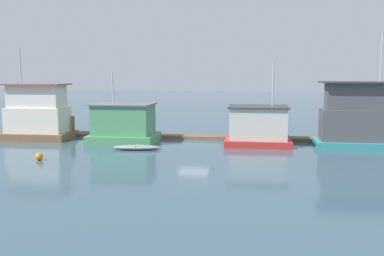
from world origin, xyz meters
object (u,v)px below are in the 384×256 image
at_px(dinghy_grey, 137,147).
at_px(mooring_post_far_left, 52,125).
at_px(houseboat_brown, 38,114).
at_px(mooring_post_far_right, 43,129).
at_px(houseboat_green, 124,124).
at_px(houseboat_teal, 361,118).
at_px(buoy_orange, 39,157).
at_px(mooring_post_near_left, 73,127).
at_px(houseboat_red, 258,126).

height_order(dinghy_grey, mooring_post_far_left, mooring_post_far_left).
height_order(houseboat_brown, mooring_post_far_right, houseboat_brown).
bearing_deg(mooring_post_far_left, houseboat_green, -14.00).
xyz_separation_m(houseboat_brown, houseboat_teal, (27.51, -0.05, 0.09)).
bearing_deg(buoy_orange, mooring_post_far_right, 116.18).
height_order(houseboat_brown, mooring_post_near_left, houseboat_brown).
xyz_separation_m(mooring_post_far_left, buoy_orange, (4.00, -9.99, -0.84)).
bearing_deg(houseboat_red, houseboat_brown, 178.87).
relative_size(houseboat_red, houseboat_teal, 0.75).
distance_m(houseboat_brown, houseboat_green, 8.21).
xyz_separation_m(houseboat_teal, mooring_post_far_left, (-26.77, 1.17, -1.18)).
bearing_deg(mooring_post_far_left, dinghy_grey, -28.60).
bearing_deg(houseboat_brown, houseboat_green, -5.12).
distance_m(houseboat_brown, mooring_post_far_left, 1.73).
distance_m(houseboat_red, mooring_post_far_left, 18.74).
distance_m(houseboat_teal, mooring_post_near_left, 24.77).
bearing_deg(buoy_orange, houseboat_green, 67.24).
xyz_separation_m(houseboat_teal, mooring_post_far_right, (-27.68, 1.17, -1.58)).
bearing_deg(houseboat_red, mooring_post_far_right, 175.62).
bearing_deg(mooring_post_far_right, houseboat_green, -12.52).
xyz_separation_m(houseboat_red, mooring_post_near_left, (-16.61, 1.50, -0.54)).
distance_m(houseboat_green, buoy_orange, 8.92).
xyz_separation_m(houseboat_brown, dinghy_grey, (10.18, -4.03, -1.99)).
distance_m(houseboat_brown, mooring_post_far_right, 1.87).
height_order(houseboat_green, mooring_post_far_right, houseboat_green).
bearing_deg(houseboat_teal, buoy_orange, -158.83).
relative_size(mooring_post_near_left, mooring_post_far_right, 1.43).
relative_size(houseboat_green, houseboat_red, 0.88).
xyz_separation_m(mooring_post_near_left, buoy_orange, (1.93, -9.99, -0.73)).
bearing_deg(houseboat_green, mooring_post_near_left, 160.93).
xyz_separation_m(houseboat_brown, houseboat_red, (19.41, -0.38, -0.67)).
bearing_deg(houseboat_teal, mooring_post_far_right, 177.58).
bearing_deg(dinghy_grey, houseboat_green, 121.61).
height_order(houseboat_teal, mooring_post_far_right, houseboat_teal).
height_order(dinghy_grey, mooring_post_far_right, mooring_post_far_right).
bearing_deg(buoy_orange, houseboat_red, 30.05).
height_order(mooring_post_near_left, mooring_post_far_right, mooring_post_near_left).
bearing_deg(houseboat_green, buoy_orange, -112.76).
distance_m(houseboat_green, mooring_post_far_right, 8.57).
xyz_separation_m(houseboat_red, dinghy_grey, (-9.23, -3.65, -1.33)).
bearing_deg(mooring_post_near_left, houseboat_teal, -2.71).
distance_m(houseboat_green, houseboat_red, 11.26).
bearing_deg(dinghy_grey, buoy_orange, -138.39).
xyz_separation_m(houseboat_green, houseboat_red, (11.26, 0.35, -0.03)).
bearing_deg(houseboat_green, mooring_post_far_left, 166.00).
height_order(houseboat_red, houseboat_teal, houseboat_teal).
height_order(houseboat_brown, houseboat_green, houseboat_brown).
relative_size(houseboat_teal, dinghy_grey, 2.40).
relative_size(mooring_post_far_left, buoy_orange, 4.31).
xyz_separation_m(houseboat_green, buoy_orange, (-3.41, -8.14, -1.29)).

